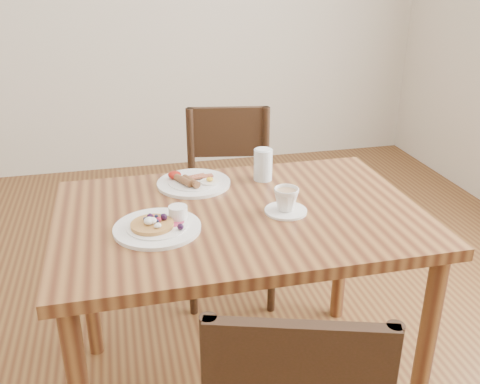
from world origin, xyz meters
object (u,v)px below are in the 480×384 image
at_px(breakfast_plate, 193,182).
at_px(water_glass, 263,165).
at_px(pancake_plate, 159,225).
at_px(teacup_saucer, 286,202).
at_px(chair_far, 230,195).
at_px(dining_table, 240,238).

height_order(breakfast_plate, water_glass, water_glass).
xyz_separation_m(pancake_plate, teacup_saucer, (0.42, 0.03, 0.02)).
xyz_separation_m(chair_far, water_glass, (0.03, -0.45, 0.32)).
xyz_separation_m(dining_table, teacup_saucer, (0.15, -0.04, 0.14)).
relative_size(pancake_plate, water_glass, 2.27).
bearing_deg(breakfast_plate, chair_far, 62.08).
bearing_deg(pancake_plate, dining_table, 13.44).
distance_m(dining_table, breakfast_plate, 0.31).
xyz_separation_m(chair_far, breakfast_plate, (-0.24, -0.44, 0.27)).
distance_m(chair_far, breakfast_plate, 0.57).
bearing_deg(breakfast_plate, pancake_plate, -115.54).
bearing_deg(breakfast_plate, water_glass, -1.93).
bearing_deg(teacup_saucer, chair_far, 92.18).
distance_m(pancake_plate, teacup_saucer, 0.42).
distance_m(chair_far, water_glass, 0.55).
relative_size(breakfast_plate, water_glass, 2.27).
relative_size(chair_far, teacup_saucer, 6.29).
xyz_separation_m(chair_far, pancake_plate, (-0.39, -0.77, 0.27)).
bearing_deg(water_glass, dining_table, -120.62).
distance_m(dining_table, pancake_plate, 0.30).
bearing_deg(pancake_plate, teacup_saucer, 3.63).
distance_m(dining_table, water_glass, 0.33).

